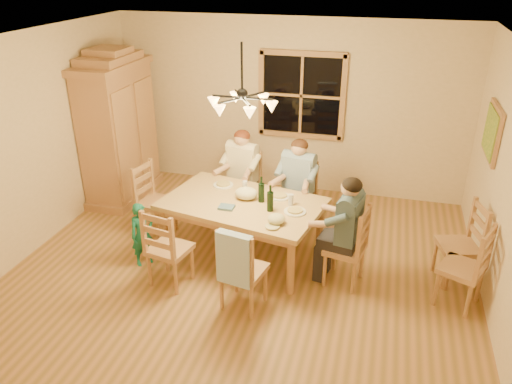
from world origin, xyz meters
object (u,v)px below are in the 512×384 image
(wine_bottle_b, at_px, (270,198))
(chair_end_left, at_px, (157,213))
(armoire, at_px, (119,132))
(chair_end_right, at_px, (344,259))
(child, at_px, (142,234))
(dining_table, at_px, (243,209))
(wine_bottle_a, at_px, (261,189))
(chair_spare_back, at_px, (455,257))
(chair_far_left, at_px, (242,198))
(adult_slate_man, at_px, (348,218))
(chandelier, at_px, (242,103))
(chair_far_right, at_px, (297,210))
(chair_near_left, at_px, (171,260))
(chair_spare_front, at_px, (459,280))
(chair_near_right, at_px, (244,282))
(adult_plaid_man, at_px, (298,175))
(adult_woman, at_px, (242,164))

(wine_bottle_b, bearing_deg, chair_end_left, 166.76)
(armoire, relative_size, chair_end_left, 2.32)
(chair_end_right, distance_m, wine_bottle_b, 1.11)
(child, bearing_deg, dining_table, -26.72)
(wine_bottle_a, bearing_deg, chair_end_right, -16.11)
(armoire, relative_size, chair_spare_back, 2.32)
(chair_far_left, bearing_deg, adult_slate_man, 153.43)
(chandelier, xyz_separation_m, wine_bottle_b, (0.29, 0.13, -1.15))
(chair_far_right, relative_size, child, 1.21)
(chair_near_left, xyz_separation_m, child, (-0.49, 0.29, 0.11))
(chandelier, height_order, adult_slate_man, chandelier)
(chair_end_left, xyz_separation_m, chair_spare_front, (3.84, -0.59, 0.00))
(armoire, xyz_separation_m, child, (1.20, -1.73, -0.65))
(chair_spare_back, bearing_deg, wine_bottle_a, 76.41)
(wine_bottle_b, distance_m, chair_spare_back, 2.27)
(chair_near_left, distance_m, child, 0.58)
(chair_near_right, bearing_deg, wine_bottle_a, 105.09)
(chair_spare_front, bearing_deg, chair_spare_back, 24.26)
(chair_far_right, height_order, child, chair_far_right)
(armoire, relative_size, chair_far_left, 2.32)
(chair_far_left, bearing_deg, adult_plaid_man, 180.00)
(chair_far_right, height_order, wine_bottle_a, wine_bottle_a)
(chair_far_right, height_order, chair_end_left, same)
(chair_end_right, bearing_deg, chair_spare_front, -83.04)
(adult_slate_man, bearing_deg, chair_end_left, 90.00)
(chair_near_left, distance_m, wine_bottle_a, 1.36)
(chair_far_left, xyz_separation_m, chair_spare_back, (2.84, -0.84, 0.00))
(chandelier, distance_m, chair_near_left, 1.99)
(chair_near_right, distance_m, chair_spare_front, 2.34)
(chair_near_left, bearing_deg, chair_near_right, 0.00)
(chair_far_left, distance_m, chair_end_right, 2.01)
(armoire, bearing_deg, adult_woman, -7.13)
(chair_near_right, xyz_separation_m, chair_spare_back, (2.25, 1.10, 0.00))
(adult_slate_man, bearing_deg, armoire, 78.75)
(dining_table, xyz_separation_m, child, (-1.13, -0.50, -0.25))
(chair_far_left, height_order, chair_near_left, same)
(chair_end_left, relative_size, chair_end_right, 1.00)
(chandelier, xyz_separation_m, dining_table, (-0.10, 0.28, -1.42))
(chair_far_right, distance_m, chair_end_right, 1.31)
(dining_table, relative_size, chair_spare_front, 2.11)
(chandelier, xyz_separation_m, adult_woman, (-0.39, 1.25, -1.24))
(dining_table, bearing_deg, wine_bottle_b, -20.76)
(adult_woman, bearing_deg, dining_table, 117.90)
(adult_plaid_man, xyz_separation_m, chair_spare_back, (2.01, -0.68, -0.54))
(chair_near_right, xyz_separation_m, adult_plaid_man, (0.24, 1.78, 0.54))
(wine_bottle_a, relative_size, chair_spare_front, 0.33)
(chandelier, distance_m, chair_spare_back, 3.05)
(chair_near_right, distance_m, wine_bottle_b, 1.04)
(chair_end_right, distance_m, adult_woman, 2.08)
(armoire, distance_m, adult_woman, 2.06)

